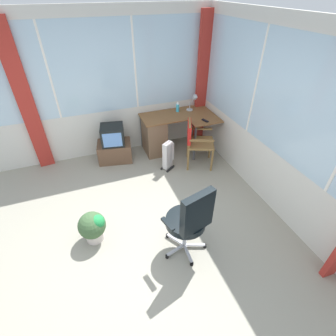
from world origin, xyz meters
TOP-DOWN VIEW (x-y plane):
  - ground at (0.00, 0.00)m, footprint 5.32×5.78m
  - north_window_panel at (-0.00, 2.42)m, footprint 4.32×0.07m
  - east_window_panel at (2.19, -0.00)m, footprint 0.07×4.78m
  - curtain_north_left at (-1.19, 2.34)m, footprint 0.26×0.09m
  - curtain_corner at (2.06, 2.29)m, footprint 0.26×0.09m
  - desk at (1.01, 2.05)m, footprint 1.44×0.92m
  - desk_lamp at (1.82, 2.10)m, footprint 0.23×0.19m
  - tv_remote at (1.81, 1.59)m, footprint 0.09×0.16m
  - spray_bottle at (1.49, 2.18)m, footprint 0.06×0.06m
  - wooden_armchair at (1.50, 1.38)m, footprint 0.64×0.63m
  - office_chair at (0.60, -0.43)m, footprint 0.63×0.56m
  - tv_on_stand at (0.11, 2.05)m, footprint 0.71×0.55m
  - space_heater at (1.00, 1.42)m, footprint 0.29×0.27m
  - potted_plant at (-0.52, 0.20)m, footprint 0.37×0.37m

SIDE VIEW (x-z plane):
  - ground at x=0.00m, z-range -0.06..0.00m
  - potted_plant at x=-0.52m, z-range 0.03..0.50m
  - space_heater at x=1.00m, z-range 0.01..0.57m
  - tv_on_stand at x=0.11m, z-range -0.05..0.70m
  - desk at x=1.01m, z-range 0.04..0.80m
  - wooden_armchair at x=1.50m, z-range 0.13..1.02m
  - office_chair at x=0.60m, z-range 0.09..1.18m
  - tv_remote at x=1.81m, z-range 0.77..0.79m
  - spray_bottle at x=1.49m, z-range 0.76..0.98m
  - desk_lamp at x=1.82m, z-range 0.81..1.16m
  - curtain_north_left at x=-1.19m, z-range 0.00..2.53m
  - curtain_corner at x=2.06m, z-range 0.00..2.53m
  - east_window_panel at x=2.19m, z-range 0.00..2.63m
  - north_window_panel at x=0.00m, z-range 0.00..2.63m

